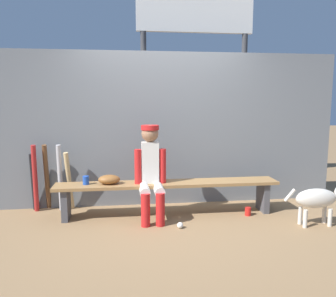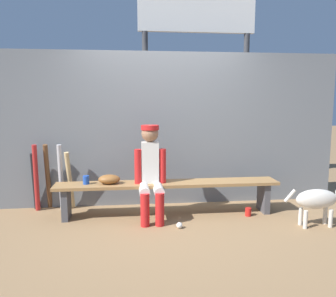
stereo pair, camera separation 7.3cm
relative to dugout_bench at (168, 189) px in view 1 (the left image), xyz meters
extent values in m
plane|color=olive|center=(0.00, 0.00, -0.36)|extent=(30.00, 30.00, 0.00)
cube|color=slate|center=(0.00, 0.52, 0.74)|extent=(5.15, 0.03, 2.20)
cube|color=olive|center=(0.00, 0.00, 0.07)|extent=(2.94, 0.36, 0.04)
cube|color=#4C4C51|center=(-1.32, 0.00, -0.16)|extent=(0.08, 0.29, 0.41)
cube|color=#4C4C51|center=(1.32, 0.00, -0.16)|extent=(0.08, 0.29, 0.41)
cube|color=silver|center=(-0.23, 0.00, 0.36)|extent=(0.22, 0.13, 0.54)
sphere|color=#9E7051|center=(-0.23, 0.00, 0.74)|extent=(0.22, 0.22, 0.22)
cylinder|color=red|center=(-0.23, 0.00, 0.81)|extent=(0.23, 0.23, 0.06)
cylinder|color=silver|center=(-0.32, -0.19, 0.05)|extent=(0.13, 0.38, 0.13)
cylinder|color=red|center=(-0.32, -0.38, -0.16)|extent=(0.11, 0.11, 0.41)
cylinder|color=red|center=(-0.39, -0.02, 0.31)|extent=(0.09, 0.09, 0.46)
cylinder|color=silver|center=(-0.14, -0.19, 0.05)|extent=(0.13, 0.38, 0.13)
cylinder|color=red|center=(-0.14, -0.38, -0.16)|extent=(0.11, 0.11, 0.41)
cylinder|color=red|center=(-0.07, -0.02, 0.31)|extent=(0.09, 0.09, 0.46)
ellipsoid|color=brown|center=(-0.77, 0.00, 0.15)|extent=(0.28, 0.20, 0.12)
cylinder|color=tan|center=(-1.33, 0.38, 0.06)|extent=(0.11, 0.24, 0.83)
cylinder|color=#B7B7BC|center=(-1.44, 0.35, 0.11)|extent=(0.07, 0.15, 0.93)
cylinder|color=brown|center=(-1.64, 0.43, 0.11)|extent=(0.08, 0.25, 0.93)
cylinder|color=#B22323|center=(-1.77, 0.35, 0.11)|extent=(0.10, 0.17, 0.93)
cylinder|color=black|center=(-1.81, 0.42, 0.04)|extent=(0.07, 0.17, 0.81)
sphere|color=white|center=(0.08, -0.50, -0.32)|extent=(0.07, 0.07, 0.07)
cylinder|color=red|center=(1.05, -0.16, -0.30)|extent=(0.08, 0.08, 0.11)
cylinder|color=#1E47AD|center=(-1.06, 0.02, 0.14)|extent=(0.08, 0.08, 0.11)
cylinder|color=#3F3F42|center=(-0.21, 1.63, 0.98)|extent=(0.10, 0.10, 2.68)
cylinder|color=#3F3F42|center=(1.58, 1.63, 0.98)|extent=(0.10, 0.10, 2.68)
cube|color=white|center=(0.69, 1.63, 2.77)|extent=(2.03, 0.08, 0.90)
ellipsoid|color=beige|center=(1.74, -0.61, -0.02)|extent=(0.52, 0.20, 0.24)
cylinder|color=beige|center=(1.40, -0.61, 0.03)|extent=(0.15, 0.04, 0.16)
cylinder|color=beige|center=(1.90, -0.55, -0.25)|extent=(0.05, 0.05, 0.22)
cylinder|color=beige|center=(1.90, -0.67, -0.25)|extent=(0.05, 0.05, 0.22)
cylinder|color=beige|center=(1.58, -0.55, -0.25)|extent=(0.05, 0.05, 0.22)
cylinder|color=beige|center=(1.58, -0.67, -0.25)|extent=(0.05, 0.05, 0.22)
camera|label=1|loc=(-0.57, -4.35, 1.16)|focal=36.41mm
camera|label=2|loc=(-0.49, -4.36, 1.16)|focal=36.41mm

